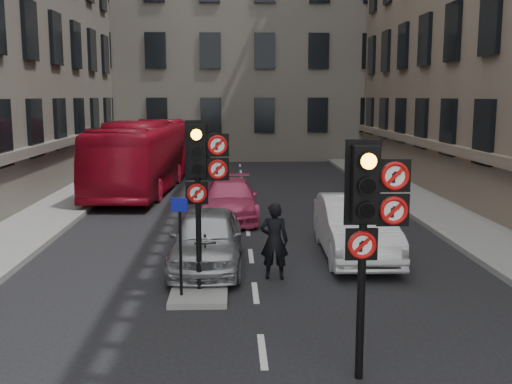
{
  "coord_description": "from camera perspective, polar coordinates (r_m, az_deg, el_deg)",
  "views": [
    {
      "loc": [
        -0.48,
        -7.37,
        4.19
      ],
      "look_at": [
        -0.09,
        2.51,
        2.6
      ],
      "focal_mm": 42.0,
      "sensor_mm": 36.0,
      "label": 1
    }
  ],
  "objects": [
    {
      "name": "signal_near",
      "position": [
        8.74,
        10.77,
        -1.62
      ],
      "size": [
        0.91,
        0.4,
        3.58
      ],
      "color": "black",
      "rests_on": "ground"
    },
    {
      "name": "signal_far",
      "position": [
        12.47,
        -5.19,
        2.24
      ],
      "size": [
        0.91,
        0.4,
        3.58
      ],
      "color": "black",
      "rests_on": "centre_island"
    },
    {
      "name": "pavement_left",
      "position": [
        20.91,
        -21.02,
        -2.83
      ],
      "size": [
        3.0,
        50.0,
        0.16
      ],
      "primitive_type": "cube",
      "color": "gray",
      "rests_on": "ground"
    },
    {
      "name": "bus_red",
      "position": [
        27.08,
        -10.72,
        3.39
      ],
      "size": [
        3.29,
        11.33,
        3.12
      ],
      "primitive_type": "imported",
      "rotation": [
        0.0,
        0.0,
        -0.06
      ],
      "color": "maroon",
      "rests_on": "ground"
    },
    {
      "name": "car_silver",
      "position": [
        14.79,
        -4.69,
        -4.45
      ],
      "size": [
        1.81,
        4.3,
        1.45
      ],
      "primitive_type": "imported",
      "rotation": [
        0.0,
        0.0,
        -0.02
      ],
      "color": "#9EA1A5",
      "rests_on": "ground"
    },
    {
      "name": "motorcyclist",
      "position": [
        13.8,
        1.75,
        -4.67
      ],
      "size": [
        0.7,
        0.5,
        1.8
      ],
      "primitive_type": "imported",
      "rotation": [
        0.0,
        0.0,
        3.04
      ],
      "color": "black",
      "rests_on": "ground"
    },
    {
      "name": "pavement_right",
      "position": [
        21.24,
        18.98,
        -2.54
      ],
      "size": [
        3.0,
        50.0,
        0.16
      ],
      "primitive_type": "cube",
      "color": "gray",
      "rests_on": "ground"
    },
    {
      "name": "car_white",
      "position": [
        15.93,
        9.4,
        -3.31
      ],
      "size": [
        1.8,
        4.85,
        1.58
      ],
      "primitive_type": "imported",
      "rotation": [
        0.0,
        0.0,
        -0.03
      ],
      "color": "silver",
      "rests_on": "ground"
    },
    {
      "name": "building_far",
      "position": [
        45.74,
        -1.75,
        16.41
      ],
      "size": [
        30.0,
        14.0,
        20.0
      ],
      "primitive_type": "cube",
      "color": "#6C675B",
      "rests_on": "ground"
    },
    {
      "name": "motorcycle",
      "position": [
        13.88,
        -4.85,
        -6.27
      ],
      "size": [
        0.58,
        1.73,
        1.02
      ],
      "primitive_type": "imported",
      "rotation": [
        0.0,
        0.0,
        0.06
      ],
      "color": "black",
      "rests_on": "ground"
    },
    {
      "name": "info_sign",
      "position": [
        12.27,
        -7.25,
        -3.88
      ],
      "size": [
        0.35,
        0.15,
        2.05
      ],
      "rotation": [
        0.0,
        0.0,
        -0.3
      ],
      "color": "black",
      "rests_on": "centre_island"
    },
    {
      "name": "car_pink",
      "position": [
        20.69,
        -2.5,
        -0.7
      ],
      "size": [
        1.96,
        4.61,
        1.33
      ],
      "primitive_type": "imported",
      "rotation": [
        0.0,
        0.0,
        0.02
      ],
      "color": "#D43E6F",
      "rests_on": "ground"
    },
    {
      "name": "centre_island",
      "position": [
        13.06,
        -5.4,
        -9.35
      ],
      "size": [
        1.2,
        2.0,
        0.12
      ],
      "primitive_type": "cube",
      "color": "gray",
      "rests_on": "ground"
    }
  ]
}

